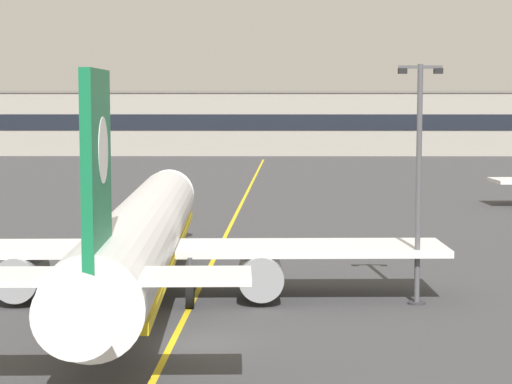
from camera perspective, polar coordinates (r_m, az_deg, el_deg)
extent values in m
plane|color=#3D3D3F|center=(42.97, -3.58, -8.78)|extent=(400.00, 400.00, 0.00)
cube|color=yellow|center=(72.36, -1.93, -2.82)|extent=(6.28, 179.91, 0.01)
cylinder|color=white|center=(51.17, -6.70, -2.46)|extent=(4.74, 36.09, 3.80)
cone|color=white|center=(70.26, -5.16, -0.23)|extent=(3.68, 2.69, 3.61)
cone|color=white|center=(32.15, -10.11, -6.67)|extent=(2.92, 2.87, 2.85)
cube|color=gold|center=(51.33, -6.69, -3.62)|extent=(4.58, 33.21, 0.44)
cube|color=black|center=(68.31, -5.28, 0.16)|extent=(2.88, 1.17, 0.60)
cube|color=white|center=(51.89, -6.63, -3.30)|extent=(32.11, 5.63, 0.36)
cylinder|color=gray|center=(52.09, -13.54, -4.75)|extent=(2.39, 3.66, 2.30)
cylinder|color=black|center=(53.87, -13.12, -4.39)|extent=(1.96, 0.23, 1.95)
cylinder|color=gray|center=(50.88, 0.27, -4.83)|extent=(2.39, 3.66, 2.30)
cylinder|color=black|center=(52.70, 0.22, -4.47)|extent=(1.96, 0.23, 1.95)
cube|color=#147042|center=(35.07, -9.31, 1.23)|extent=(0.52, 4.81, 7.20)
cylinder|color=white|center=(35.32, -9.26, 2.43)|extent=(0.50, 2.41, 2.40)
cube|color=white|center=(34.97, -9.35, -4.89)|extent=(11.07, 3.09, 0.24)
cylinder|color=#4C4C51|center=(65.76, -5.45, -2.41)|extent=(0.24, 0.24, 1.60)
cylinder|color=black|center=(65.91, -5.44, -3.30)|extent=(0.42, 0.91, 0.90)
cylinder|color=#4C4C51|center=(49.82, -9.89, -4.74)|extent=(0.24, 0.24, 1.60)
cylinder|color=black|center=(50.03, -9.87, -6.01)|extent=(0.43, 1.31, 1.30)
cylinder|color=#4C4C51|center=(49.29, -3.89, -4.78)|extent=(0.24, 0.24, 1.60)
cylinder|color=black|center=(49.51, -3.88, -6.06)|extent=(0.43, 1.31, 1.30)
cylinder|color=#515156|center=(50.29, 9.49, 0.39)|extent=(0.28, 0.28, 12.29)
cylinder|color=#333338|center=(51.21, 9.38, -6.42)|extent=(0.90, 0.90, 0.10)
cube|color=#515156|center=(50.10, 9.60, 7.23)|extent=(2.20, 0.16, 0.16)
cube|color=black|center=(49.96, 8.57, 7.02)|extent=(0.44, 0.36, 0.28)
cube|color=black|center=(50.24, 10.62, 6.98)|extent=(0.44, 0.36, 0.28)
cube|color=#9E998E|center=(176.80, -1.22, 4.02)|extent=(140.98, 12.00, 11.05)
cube|color=black|center=(170.75, -1.28, 4.10)|extent=(135.34, 0.12, 2.80)
cube|color=slate|center=(176.73, -1.22, 5.88)|extent=(141.38, 12.40, 0.40)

